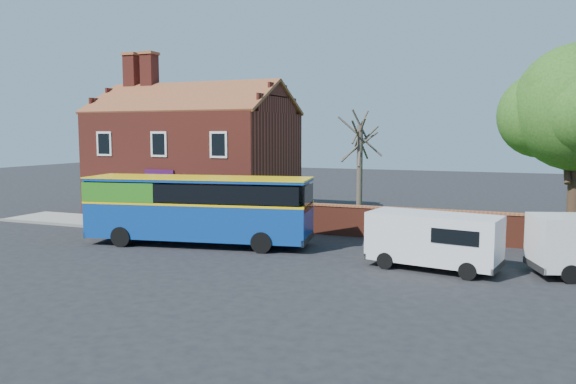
% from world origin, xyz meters
% --- Properties ---
extents(ground, '(120.00, 120.00, 0.00)m').
position_xyz_m(ground, '(0.00, 0.00, 0.00)').
color(ground, black).
rests_on(ground, ground).
extents(pavement, '(18.00, 3.50, 0.12)m').
position_xyz_m(pavement, '(-7.00, 5.75, 0.06)').
color(pavement, gray).
rests_on(pavement, ground).
extents(kerb, '(18.00, 0.15, 0.14)m').
position_xyz_m(kerb, '(-7.00, 4.00, 0.07)').
color(kerb, slate).
rests_on(kerb, ground).
extents(grass_strip, '(26.00, 12.00, 0.04)m').
position_xyz_m(grass_strip, '(13.00, 13.00, 0.02)').
color(grass_strip, '#426B28').
rests_on(grass_strip, ground).
extents(shop_building, '(12.30, 8.13, 10.50)m').
position_xyz_m(shop_building, '(-7.02, 11.50, 3.41)').
color(shop_building, maroon).
rests_on(shop_building, ground).
extents(boundary_wall, '(22.00, 0.38, 1.60)m').
position_xyz_m(boundary_wall, '(13.00, 7.00, 0.81)').
color(boundary_wall, maroon).
rests_on(boundary_wall, ground).
extents(bus, '(10.84, 4.45, 3.21)m').
position_xyz_m(bus, '(-1.51, 2.13, 1.82)').
color(bus, '#0D3B92').
rests_on(bus, ground).
extents(van_near, '(5.20, 2.81, 2.17)m').
position_xyz_m(van_near, '(9.73, 1.37, 1.21)').
color(van_near, silver).
rests_on(van_near, ground).
extents(bare_tree, '(2.33, 2.77, 6.20)m').
position_xyz_m(bare_tree, '(4.55, 9.88, 3.18)').
color(bare_tree, '#4C4238').
rests_on(bare_tree, ground).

